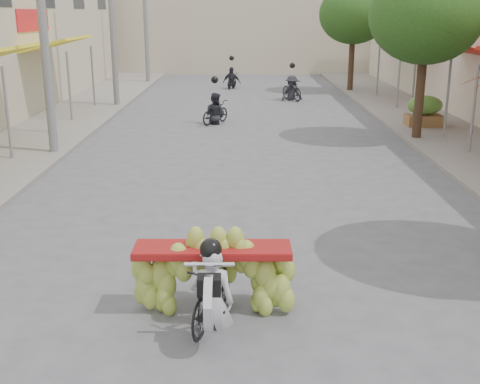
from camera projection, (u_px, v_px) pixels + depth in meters
name	position (u px, v px, depth m)	size (l,w,h in m)	color
sidewalk_left	(33.00, 133.00, 19.88)	(4.00, 60.00, 0.12)	gray
sidewalk_right	(456.00, 133.00, 19.86)	(4.00, 60.00, 0.12)	gray
far_building	(243.00, 18.00, 40.92)	(20.00, 6.00, 7.00)	#C1B498
utility_pole_mid	(41.00, 7.00, 15.87)	(0.60, 0.24, 8.00)	slate
utility_pole_far	(111.00, 9.00, 24.49)	(0.60, 0.24, 8.00)	slate
utility_pole_back	(145.00, 10.00, 33.11)	(0.60, 0.24, 8.00)	slate
street_tree_mid	(426.00, 16.00, 17.84)	(3.40, 3.40, 5.25)	#3A2719
street_tree_far	(354.00, 14.00, 29.33)	(3.40, 3.40, 5.25)	#3A2719
produce_crate_far	(425.00, 109.00, 20.64)	(1.20, 0.88, 1.16)	brown
banana_motorbike	(212.00, 270.00, 7.80)	(2.20, 1.76, 2.00)	black
pedestrian	(418.00, 97.00, 20.82)	(1.06, 1.05, 1.90)	silver
bg_motorbike_a	(215.00, 102.00, 21.62)	(1.22, 1.54, 1.95)	black
bg_motorbike_b	(292.00, 82.00, 27.35)	(1.19, 1.69, 1.95)	black
bg_motorbike_c	(232.00, 72.00, 31.67)	(1.08, 1.49, 1.95)	black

